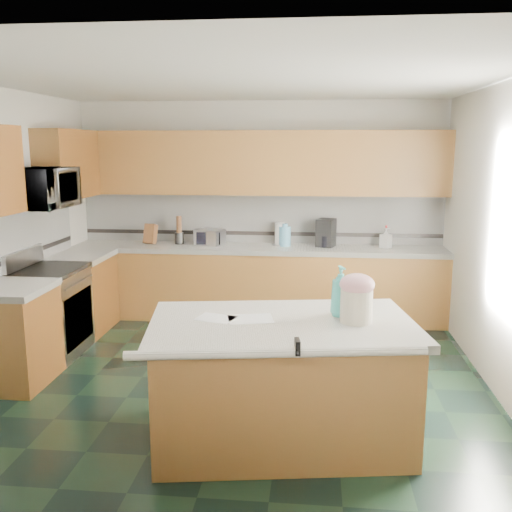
# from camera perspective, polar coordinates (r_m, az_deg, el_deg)

# --- Properties ---
(floor) EXTENTS (4.60, 4.60, 0.00)m
(floor) POSITION_cam_1_polar(r_m,az_deg,el_deg) (5.43, -2.00, -12.37)
(floor) COLOR black
(floor) RESTS_ON ground
(ceiling) EXTENTS (4.60, 4.60, 0.00)m
(ceiling) POSITION_cam_1_polar(r_m,az_deg,el_deg) (5.01, -2.22, 17.27)
(ceiling) COLOR white
(ceiling) RESTS_ON ground
(wall_back) EXTENTS (4.60, 0.04, 2.70)m
(wall_back) POSITION_cam_1_polar(r_m,az_deg,el_deg) (7.33, 0.41, 4.73)
(wall_back) COLOR silver
(wall_back) RESTS_ON ground
(wall_front) EXTENTS (4.60, 0.04, 2.70)m
(wall_front) POSITION_cam_1_polar(r_m,az_deg,el_deg) (2.82, -8.64, -5.69)
(wall_front) COLOR silver
(wall_front) RESTS_ON ground
(wall_right) EXTENTS (0.04, 4.60, 2.70)m
(wall_right) POSITION_cam_1_polar(r_m,az_deg,el_deg) (5.26, 23.83, 1.27)
(wall_right) COLOR silver
(wall_right) RESTS_ON ground
(back_base_cab) EXTENTS (4.60, 0.60, 0.86)m
(back_base_cab) POSITION_cam_1_polar(r_m,az_deg,el_deg) (7.18, 0.15, -2.88)
(back_base_cab) COLOR #40200A
(back_base_cab) RESTS_ON ground
(back_countertop) EXTENTS (4.60, 0.64, 0.06)m
(back_countertop) POSITION_cam_1_polar(r_m,az_deg,el_deg) (7.08, 0.15, 0.74)
(back_countertop) COLOR silver
(back_countertop) RESTS_ON back_base_cab
(back_upper_cab) EXTENTS (4.60, 0.33, 0.78)m
(back_upper_cab) POSITION_cam_1_polar(r_m,az_deg,el_deg) (7.10, 0.27, 9.30)
(back_upper_cab) COLOR #40200A
(back_upper_cab) RESTS_ON wall_back
(back_backsplash) EXTENTS (4.60, 0.02, 0.63)m
(back_backsplash) POSITION_cam_1_polar(r_m,az_deg,el_deg) (7.31, 0.38, 3.80)
(back_backsplash) COLOR silver
(back_backsplash) RESTS_ON back_countertop
(back_accent_band) EXTENTS (4.60, 0.01, 0.05)m
(back_accent_band) POSITION_cam_1_polar(r_m,az_deg,el_deg) (7.33, 0.37, 2.28)
(back_accent_band) COLOR black
(back_accent_band) RESTS_ON back_countertop
(left_base_cab_rear) EXTENTS (0.60, 0.82, 0.86)m
(left_base_cab_rear) POSITION_cam_1_polar(r_m,az_deg,el_deg) (7.00, -17.02, -3.74)
(left_base_cab_rear) COLOR #40200A
(left_base_cab_rear) RESTS_ON ground
(left_counter_rear) EXTENTS (0.64, 0.82, 0.06)m
(left_counter_rear) POSITION_cam_1_polar(r_m,az_deg,el_deg) (6.90, -17.23, -0.04)
(left_counter_rear) COLOR silver
(left_counter_rear) RESTS_ON left_base_cab_rear
(left_base_cab_front) EXTENTS (0.60, 0.72, 0.86)m
(left_base_cab_front) POSITION_cam_1_polar(r_m,az_deg,el_deg) (5.68, -23.00, -7.57)
(left_base_cab_front) COLOR #40200A
(left_base_cab_front) RESTS_ON ground
(left_counter_front) EXTENTS (0.64, 0.72, 0.06)m
(left_counter_front) POSITION_cam_1_polar(r_m,az_deg,el_deg) (5.56, -23.35, -3.06)
(left_counter_front) COLOR silver
(left_counter_front) RESTS_ON left_base_cab_front
(left_backsplash) EXTENTS (0.02, 2.30, 0.63)m
(left_backsplash) POSITION_cam_1_polar(r_m,az_deg,el_deg) (6.31, -22.43, 1.80)
(left_backsplash) COLOR silver
(left_backsplash) RESTS_ON wall_left
(left_accent_band) EXTENTS (0.01, 2.30, 0.05)m
(left_accent_band) POSITION_cam_1_polar(r_m,az_deg,el_deg) (6.34, -22.25, 0.06)
(left_accent_band) COLOR black
(left_accent_band) RESTS_ON wall_left
(left_upper_cab_rear) EXTENTS (0.33, 1.09, 0.78)m
(left_upper_cab_rear) POSITION_cam_1_polar(r_m,az_deg,el_deg) (6.96, -18.33, 8.71)
(left_upper_cab_rear) COLOR #40200A
(left_upper_cab_rear) RESTS_ON wall_left
(range_body) EXTENTS (0.60, 0.76, 0.88)m
(range_body) POSITION_cam_1_polar(r_m,az_deg,el_deg) (6.30, -19.79, -5.44)
(range_body) COLOR #B7B7BC
(range_body) RESTS_ON ground
(range_oven_door) EXTENTS (0.02, 0.68, 0.55)m
(range_oven_door) POSITION_cam_1_polar(r_m,az_deg,el_deg) (6.19, -17.33, -5.95)
(range_oven_door) COLOR black
(range_oven_door) RESTS_ON range_body
(range_cooktop) EXTENTS (0.62, 0.78, 0.04)m
(range_cooktop) POSITION_cam_1_polar(r_m,az_deg,el_deg) (6.19, -20.06, -1.35)
(range_cooktop) COLOR black
(range_cooktop) RESTS_ON range_body
(range_handle) EXTENTS (0.02, 0.66, 0.02)m
(range_handle) POSITION_cam_1_polar(r_m,az_deg,el_deg) (6.08, -17.27, -2.54)
(range_handle) COLOR #B7B7BC
(range_handle) RESTS_ON range_body
(range_backguard) EXTENTS (0.06, 0.76, 0.18)m
(range_backguard) POSITION_cam_1_polar(r_m,az_deg,el_deg) (6.29, -22.27, -0.21)
(range_backguard) COLOR #B7B7BC
(range_backguard) RESTS_ON range_body
(microwave) EXTENTS (0.50, 0.73, 0.41)m
(microwave) POSITION_cam_1_polar(r_m,az_deg,el_deg) (6.08, -20.58, 6.35)
(microwave) COLOR #B7B7BC
(microwave) RESTS_ON wall_left
(island_base) EXTENTS (1.92, 1.28, 0.86)m
(island_base) POSITION_cam_1_polar(r_m,az_deg,el_deg) (4.27, 2.59, -12.81)
(island_base) COLOR #40200A
(island_base) RESTS_ON ground
(island_top) EXTENTS (2.03, 1.39, 0.06)m
(island_top) POSITION_cam_1_polar(r_m,az_deg,el_deg) (4.11, 2.65, -6.93)
(island_top) COLOR silver
(island_top) RESTS_ON island_base
(island_bullnose) EXTENTS (1.87, 0.35, 0.06)m
(island_bullnose) POSITION_cam_1_polar(r_m,az_deg,el_deg) (3.58, 2.13, -9.68)
(island_bullnose) COLOR silver
(island_bullnose) RESTS_ON island_base
(treat_jar) EXTENTS (0.28, 0.28, 0.24)m
(treat_jar) POSITION_cam_1_polar(r_m,az_deg,el_deg) (4.10, 10.00, -4.92)
(treat_jar) COLOR beige
(treat_jar) RESTS_ON island_top
(treat_jar_lid) EXTENTS (0.25, 0.25, 0.15)m
(treat_jar_lid) POSITION_cam_1_polar(r_m,az_deg,el_deg) (4.06, 10.08, -2.81)
(treat_jar_lid) COLOR pink
(treat_jar_lid) RESTS_ON treat_jar
(treat_jar_knob) EXTENTS (0.08, 0.03, 0.03)m
(treat_jar_knob) POSITION_cam_1_polar(r_m,az_deg,el_deg) (4.05, 10.10, -2.10)
(treat_jar_knob) COLOR tan
(treat_jar_knob) RESTS_ON treat_jar_lid
(treat_jar_knob_end_l) EXTENTS (0.04, 0.04, 0.04)m
(treat_jar_knob_end_l) POSITION_cam_1_polar(r_m,az_deg,el_deg) (4.05, 9.52, -2.09)
(treat_jar_knob_end_l) COLOR tan
(treat_jar_knob_end_l) RESTS_ON treat_jar_lid
(treat_jar_knob_end_r) EXTENTS (0.04, 0.04, 0.04)m
(treat_jar_knob_end_r) POSITION_cam_1_polar(r_m,az_deg,el_deg) (4.06, 10.68, -2.11)
(treat_jar_knob_end_r) COLOR tan
(treat_jar_knob_end_r) RESTS_ON treat_jar_lid
(soap_bottle_island) EXTENTS (0.18, 0.18, 0.37)m
(soap_bottle_island) POSITION_cam_1_polar(r_m,az_deg,el_deg) (4.22, 8.44, -3.50)
(soap_bottle_island) COLOR #40B6B3
(soap_bottle_island) RESTS_ON island_top
(paper_sheet_a) EXTENTS (0.36, 0.30, 0.00)m
(paper_sheet_a) POSITION_cam_1_polar(r_m,az_deg,el_deg) (4.14, -0.55, -6.31)
(paper_sheet_a) COLOR white
(paper_sheet_a) RESTS_ON island_top
(paper_sheet_b) EXTENTS (0.31, 0.27, 0.00)m
(paper_sheet_b) POSITION_cam_1_polar(r_m,az_deg,el_deg) (4.17, -4.05, -6.22)
(paper_sheet_b) COLOR white
(paper_sheet_b) RESTS_ON island_top
(clamp_body) EXTENTS (0.04, 0.10, 0.09)m
(clamp_body) POSITION_cam_1_polar(r_m,az_deg,el_deg) (3.58, 4.15, -9.02)
(clamp_body) COLOR black
(clamp_body) RESTS_ON island_top
(clamp_handle) EXTENTS (0.02, 0.07, 0.02)m
(clamp_handle) POSITION_cam_1_polar(r_m,az_deg,el_deg) (3.53, 4.12, -9.66)
(clamp_handle) COLOR black
(clamp_handle) RESTS_ON island_top
(knife_block) EXTENTS (0.16, 0.20, 0.27)m
(knife_block) POSITION_cam_1_polar(r_m,az_deg,el_deg) (7.37, -10.51, 2.18)
(knife_block) COLOR #472814
(knife_block) RESTS_ON back_countertop
(utensil_crock) EXTENTS (0.12, 0.12, 0.14)m
(utensil_crock) POSITION_cam_1_polar(r_m,az_deg,el_deg) (7.31, -7.67, 1.78)
(utensil_crock) COLOR black
(utensil_crock) RESTS_ON back_countertop
(utensil_bundle) EXTENTS (0.07, 0.07, 0.21)m
(utensil_bundle) POSITION_cam_1_polar(r_m,az_deg,el_deg) (7.28, -7.71, 3.16)
(utensil_bundle) COLOR #472814
(utensil_bundle) RESTS_ON utensil_crock
(toaster_oven) EXTENTS (0.40, 0.35, 0.20)m
(toaster_oven) POSITION_cam_1_polar(r_m,az_deg,el_deg) (7.19, -4.64, 1.90)
(toaster_oven) COLOR #B7B7BC
(toaster_oven) RESTS_ON back_countertop
(toaster_oven_door) EXTENTS (0.30, 0.01, 0.16)m
(toaster_oven_door) POSITION_cam_1_polar(r_m,az_deg,el_deg) (7.09, -4.80, 1.76)
(toaster_oven_door) COLOR black
(toaster_oven_door) RESTS_ON toaster_oven
(paper_towel) EXTENTS (0.13, 0.13, 0.28)m
(paper_towel) POSITION_cam_1_polar(r_m,az_deg,el_deg) (7.13, 2.40, 2.20)
(paper_towel) COLOR white
(paper_towel) RESTS_ON back_countertop
(paper_towel_base) EXTENTS (0.19, 0.19, 0.01)m
(paper_towel_base) POSITION_cam_1_polar(r_m,az_deg,el_deg) (7.15, 2.39, 1.14)
(paper_towel_base) COLOR #B7B7BC
(paper_towel_base) RESTS_ON back_countertop
(water_jug) EXTENTS (0.15, 0.15, 0.24)m
(water_jug) POSITION_cam_1_polar(r_m,az_deg,el_deg) (7.09, 2.90, 1.99)
(water_jug) COLOR #60A9D1
(water_jug) RESTS_ON back_countertop
(water_jug_neck) EXTENTS (0.07, 0.07, 0.03)m
(water_jug_neck) POSITION_cam_1_polar(r_m,az_deg,el_deg) (7.07, 2.91, 3.11)
(water_jug_neck) COLOR #60A9D1
(water_jug_neck) RESTS_ON water_jug
(coffee_maker) EXTENTS (0.26, 0.28, 0.34)m
(coffee_maker) POSITION_cam_1_polar(r_m,az_deg,el_deg) (7.09, 7.01, 2.33)
(coffee_maker) COLOR black
(coffee_maker) RESTS_ON back_countertop
(coffee_carafe) EXTENTS (0.14, 0.14, 0.14)m
(coffee_carafe) POSITION_cam_1_polar(r_m,az_deg,el_deg) (7.06, 7.00, 1.45)
(coffee_carafe) COLOR black
(coffee_carafe) RESTS_ON back_countertop
(soap_bottle_back) EXTENTS (0.16, 0.16, 0.25)m
(soap_bottle_back) POSITION_cam_1_polar(r_m,az_deg,el_deg) (7.12, 12.86, 1.78)
(soap_bottle_back) COLOR white
(soap_bottle_back) RESTS_ON back_countertop
(soap_back_cap) EXTENTS (0.02, 0.02, 0.03)m
(soap_back_cap) POSITION_cam_1_polar(r_m,az_deg,el_deg) (7.10, 12.91, 2.88)
(soap_back_cap) COLOR red
(soap_back_cap) RESTS_ON soap_bottle_back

